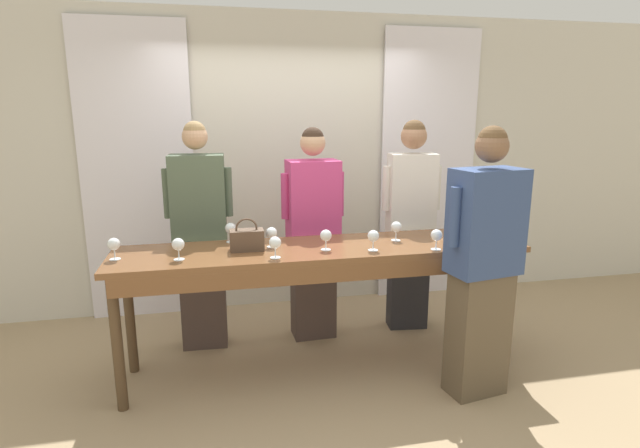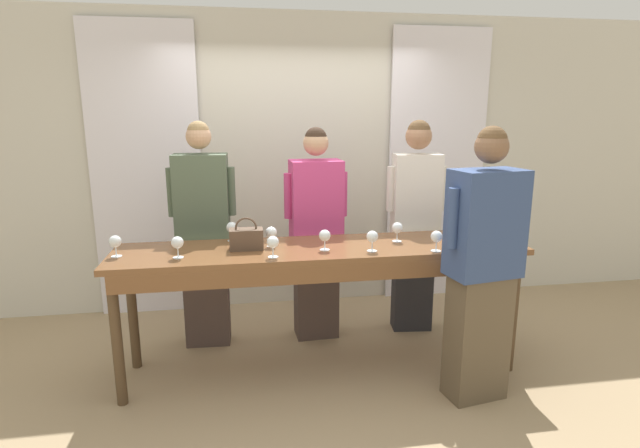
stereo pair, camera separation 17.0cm
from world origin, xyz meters
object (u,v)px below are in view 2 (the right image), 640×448
Objects in this scene: wine_glass_back_right at (232,228)px; host_pouring at (482,267)px; wine_glass_back_left at (177,243)px; wine_bottle at (454,219)px; handbag at (246,238)px; wine_glass_back_mid at (271,233)px; wine_glass_center_left at (273,243)px; guest_cream_sweater at (415,223)px; guest_olive_jacket at (204,234)px; wine_glass_front_right at (397,228)px; tasting_bar at (322,262)px; wine_glass_front_mid at (325,236)px; wine_glass_front_left at (372,237)px; wine_glass_center_right at (115,242)px; wine_glass_center_mid at (437,237)px; guest_pink_top at (316,234)px.

host_pouring reaches higher than wine_glass_back_right.
wine_bottle is at bearing 9.33° from wine_glass_back_left.
handbag reaches higher than wine_glass_back_mid.
guest_cream_sweater is at bearing 32.02° from wine_glass_center_left.
wine_glass_back_right is 0.08× the size of guest_olive_jacket.
wine_glass_back_left is at bearing -173.85° from wine_glass_front_right.
wine_glass_back_right is (-1.21, 0.22, -0.00)m from wine_glass_front_right.
tasting_bar is 0.22m from wine_glass_front_mid.
wine_glass_front_left is 0.72m from wine_glass_back_mid.
guest_cream_sweater is (2.30, 0.61, -0.09)m from wine_glass_center_right.
wine_glass_front_right is 0.71m from host_pouring.
wine_glass_center_mid is at bearing -11.60° from handbag.
wine_bottle is 2.17× the size of wine_glass_center_left.
wine_glass_center_right is at bearing 174.16° from wine_glass_center_mid.
wine_glass_front_left is 0.82m from guest_pink_top.
host_pouring is at bearing -55.85° from wine_glass_front_right.
wine_glass_center_right is (-1.39, -0.00, 0.21)m from tasting_bar.
tasting_bar is 20.11× the size of wine_glass_center_left.
guest_olive_jacket reaches higher than tasting_bar.
wine_glass_front_mid is at bearing -83.97° from tasting_bar.
wine_glass_center_left and wine_glass_center_mid have the same top height.
wine_glass_front_mid is (-0.32, 0.08, 0.00)m from wine_glass_front_left.
wine_glass_back_mid and wine_glass_back_right have the same top height.
guest_olive_jacket reaches higher than wine_glass_back_left.
wine_glass_center_right is (-1.03, 0.18, 0.00)m from wine_glass_center_left.
wine_glass_center_left is 0.63m from wine_glass_back_left.
wine_glass_front_mid is at bearing 1.60° from wine_glass_back_left.
tasting_bar is 0.46m from wine_glass_center_left.
wine_glass_center_left is at bearing -164.65° from wine_glass_front_right.
guest_cream_sweater is at bearing 52.42° from wine_glass_front_left.
tasting_bar is at bearing -172.72° from wine_glass_front_right.
guest_olive_jacket is at bearing 80.36° from wine_glass_back_left.
wine_bottle is 2.17× the size of wine_glass_front_left.
wine_bottle is at bearing 16.48° from wine_glass_center_left.
handbag is at bearing -158.52° from guest_cream_sweater.
wine_glass_back_right reaches higher than tasting_bar.
handbag is 0.18m from wine_glass_back_mid.
wine_glass_back_right is 0.77m from guest_pink_top.
wine_glass_center_right reaches higher than tasting_bar.
wine_glass_center_left and wine_glass_back_left have the same top height.
guest_olive_jacket is at bearing 120.25° from handbag.
wine_glass_front_mid and wine_glass_back_right have the same top height.
wine_glass_back_mid is 1.00× the size of wine_glass_back_right.
wine_glass_center_mid is at bearing -9.31° from wine_glass_front_left.
wine_glass_center_mid and wine_glass_center_right have the same top height.
wine_glass_front_mid is 1.00× the size of wine_glass_center_left.
guest_olive_jacket is 2.14m from host_pouring.
wine_glass_front_right is at bearing 124.15° from host_pouring.
wine_glass_center_left is at bearing -10.08° from wine_glass_center_right.
guest_pink_top is at bearing 130.47° from wine_glass_center_mid.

